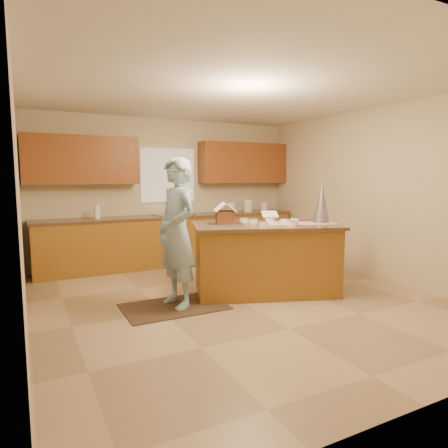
# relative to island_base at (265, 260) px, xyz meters

# --- Properties ---
(floor) EXTENTS (5.50, 5.50, 0.00)m
(floor) POSITION_rel_island_base_xyz_m (-0.52, -0.14, -0.46)
(floor) COLOR tan
(floor) RESTS_ON ground
(ceiling) EXTENTS (5.50, 5.50, 0.00)m
(ceiling) POSITION_rel_island_base_xyz_m (-0.52, -0.14, 2.24)
(ceiling) COLOR silver
(ceiling) RESTS_ON floor
(wall_back) EXTENTS (5.50, 5.50, 0.00)m
(wall_back) POSITION_rel_island_base_xyz_m (-0.52, 2.61, 0.89)
(wall_back) COLOR beige
(wall_back) RESTS_ON floor
(wall_front) EXTENTS (5.50, 5.50, 0.00)m
(wall_front) POSITION_rel_island_base_xyz_m (-0.52, -2.89, 0.89)
(wall_front) COLOR beige
(wall_front) RESTS_ON floor
(wall_left) EXTENTS (5.50, 5.50, 0.00)m
(wall_left) POSITION_rel_island_base_xyz_m (-3.02, -0.14, 0.89)
(wall_left) COLOR beige
(wall_left) RESTS_ON floor
(wall_right) EXTENTS (5.50, 5.50, 0.00)m
(wall_right) POSITION_rel_island_base_xyz_m (1.98, -0.14, 0.89)
(wall_right) COLOR beige
(wall_right) RESTS_ON floor
(stone_accent) EXTENTS (0.00, 2.50, 2.50)m
(stone_accent) POSITION_rel_island_base_xyz_m (-3.00, -0.94, 0.79)
(stone_accent) COLOR gray
(stone_accent) RESTS_ON wall_left
(window_curtain) EXTENTS (1.05, 0.03, 1.00)m
(window_curtain) POSITION_rel_island_base_xyz_m (-0.52, 2.58, 1.19)
(window_curtain) COLOR white
(window_curtain) RESTS_ON wall_back
(back_counter_base) EXTENTS (4.80, 0.60, 0.88)m
(back_counter_base) POSITION_rel_island_base_xyz_m (-0.52, 2.31, -0.02)
(back_counter_base) COLOR olive
(back_counter_base) RESTS_ON floor
(back_counter_top) EXTENTS (4.85, 0.63, 0.04)m
(back_counter_top) POSITION_rel_island_base_xyz_m (-0.52, 2.31, 0.44)
(back_counter_top) COLOR brown
(back_counter_top) RESTS_ON back_counter_base
(upper_cabinet_left) EXTENTS (1.85, 0.35, 0.80)m
(upper_cabinet_left) POSITION_rel_island_base_xyz_m (-2.07, 2.43, 1.44)
(upper_cabinet_left) COLOR brown
(upper_cabinet_left) RESTS_ON wall_back
(upper_cabinet_right) EXTENTS (1.85, 0.35, 0.80)m
(upper_cabinet_right) POSITION_rel_island_base_xyz_m (1.03, 2.43, 1.44)
(upper_cabinet_right) COLOR brown
(upper_cabinet_right) RESTS_ON wall_back
(sink) EXTENTS (0.70, 0.45, 0.12)m
(sink) POSITION_rel_island_base_xyz_m (-0.52, 2.31, 0.43)
(sink) COLOR silver
(sink) RESTS_ON back_counter_top
(faucet) EXTENTS (0.03, 0.03, 0.28)m
(faucet) POSITION_rel_island_base_xyz_m (-0.52, 2.49, 0.60)
(faucet) COLOR silver
(faucet) RESTS_ON back_counter_top
(island_base) EXTENTS (2.11, 1.53, 0.93)m
(island_base) POSITION_rel_island_base_xyz_m (0.00, 0.00, 0.00)
(island_base) COLOR olive
(island_base) RESTS_ON floor
(island_top) EXTENTS (2.22, 1.64, 0.04)m
(island_top) POSITION_rel_island_base_xyz_m (0.00, 0.00, 0.49)
(island_top) COLOR brown
(island_top) RESTS_ON island_base
(table_runner) EXTENTS (1.12, 0.71, 0.01)m
(table_runner) POSITION_rel_island_base_xyz_m (0.45, -0.16, 0.51)
(table_runner) COLOR red
(table_runner) RESTS_ON island_top
(baking_tray) EXTENTS (0.58, 0.50, 0.03)m
(baking_tray) POSITION_rel_island_base_xyz_m (-0.56, 0.15, 0.52)
(baking_tray) COLOR silver
(baking_tray) RESTS_ON island_top
(cookbook) EXTENTS (0.28, 0.25, 0.10)m
(cookbook) POSITION_rel_island_base_xyz_m (0.28, 0.32, 0.60)
(cookbook) COLOR white
(cookbook) RESTS_ON island_top
(tinsel_tree) EXTENTS (0.30, 0.30, 0.58)m
(tinsel_tree) POSITION_rel_island_base_xyz_m (0.79, -0.23, 0.80)
(tinsel_tree) COLOR #ACAAB6
(tinsel_tree) RESTS_ON island_top
(rug) EXTENTS (1.26, 0.82, 0.01)m
(rug) POSITION_rel_island_base_xyz_m (-1.37, -0.03, -0.46)
(rug) COLOR black
(rug) RESTS_ON floor
(boy) EXTENTS (0.56, 0.75, 1.85)m
(boy) POSITION_rel_island_base_xyz_m (-1.32, -0.03, 0.47)
(boy) COLOR #91B8CE
(boy) RESTS_ON rug
(canister_a) EXTENTS (0.15, 0.15, 0.21)m
(canister_a) POSITION_rel_island_base_xyz_m (0.70, 2.31, 0.56)
(canister_a) COLOR white
(canister_a) RESTS_ON back_counter_top
(canister_b) EXTENTS (0.17, 0.17, 0.25)m
(canister_b) POSITION_rel_island_base_xyz_m (1.08, 2.31, 0.58)
(canister_b) COLOR white
(canister_b) RESTS_ON back_counter_top
(canister_c) EXTENTS (0.13, 0.13, 0.19)m
(canister_c) POSITION_rel_island_base_xyz_m (1.48, 2.31, 0.55)
(canister_c) COLOR white
(canister_c) RESTS_ON back_counter_top
(paper_towel) EXTENTS (0.10, 0.10, 0.23)m
(paper_towel) POSITION_rel_island_base_xyz_m (-1.88, 2.31, 0.57)
(paper_towel) COLOR white
(paper_towel) RESTS_ON back_counter_top
(gingerbread_house) EXTENTS (0.37, 0.38, 0.30)m
(gingerbread_house) POSITION_rel_island_base_xyz_m (-0.56, 0.15, 0.64)
(gingerbread_house) COLOR brown
(gingerbread_house) RESTS_ON baking_tray
(candy_bowls) EXTENTS (0.79, 0.78, 0.06)m
(candy_bowls) POSITION_rel_island_base_xyz_m (0.13, 0.03, 0.54)
(candy_bowls) COLOR orange
(candy_bowls) RESTS_ON island_top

